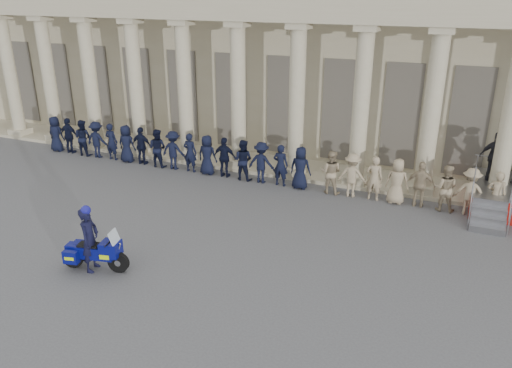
# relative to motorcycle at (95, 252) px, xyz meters

# --- Properties ---
(ground) EXTENTS (90.00, 90.00, 0.00)m
(ground) POSITION_rel_motorcycle_xyz_m (1.46, 1.35, -0.56)
(ground) COLOR #4A4A4C
(ground) RESTS_ON ground
(building) EXTENTS (40.00, 12.50, 9.00)m
(building) POSITION_rel_motorcycle_xyz_m (1.46, 16.10, 3.96)
(building) COLOR tan
(building) RESTS_ON ground
(officer_rank) EXTENTS (21.34, 0.65, 1.73)m
(officer_rank) POSITION_rel_motorcycle_xyz_m (0.97, 8.19, 0.30)
(officer_rank) COLOR black
(officer_rank) RESTS_ON ground
(motorcycle) EXTENTS (2.00, 0.99, 1.30)m
(motorcycle) POSITION_rel_motorcycle_xyz_m (0.00, 0.00, 0.00)
(motorcycle) COLOR black
(motorcycle) RESTS_ON ground
(rider) EXTENTS (0.59, 0.78, 2.00)m
(rider) POSITION_rel_motorcycle_xyz_m (-0.11, -0.03, 0.42)
(rider) COLOR black
(rider) RESTS_ON ground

